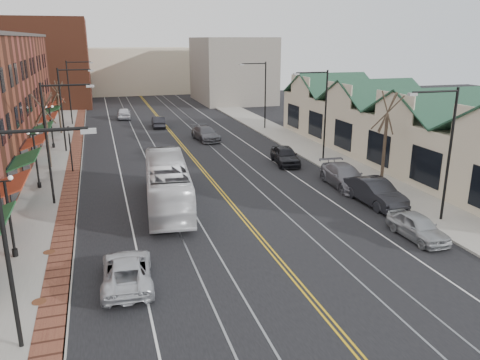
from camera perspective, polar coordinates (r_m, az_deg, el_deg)
ground at (r=21.00m, az=8.79°, el=-14.26°), size 160.00×160.00×0.00m
sidewalk_left at (r=37.84m, az=-22.01°, el=-0.85°), size 4.00×120.00×0.15m
sidewalk_right at (r=42.68m, az=11.89°, el=1.96°), size 4.00×120.00×0.15m
building_right at (r=45.35m, az=18.76°, el=5.18°), size 8.00×36.00×4.60m
backdrop_left at (r=86.52m, az=-22.70°, el=13.09°), size 14.00×18.00×14.00m
backdrop_mid at (r=101.60m, az=-12.58°, el=12.92°), size 22.00×14.00×9.00m
backdrop_right at (r=84.48m, az=-0.98°, el=13.27°), size 12.00×16.00×11.00m
streetlight_l_0 at (r=17.33m, az=-25.58°, el=-4.28°), size 3.33×0.25×8.00m
streetlight_l_1 at (r=32.72m, az=-21.82°, el=5.52°), size 3.33×0.25×8.00m
streetlight_l_2 at (r=48.51m, az=-20.46°, el=8.99°), size 3.33×0.25×8.00m
streetlight_l_3 at (r=64.41m, az=-19.76°, el=10.76°), size 3.33×0.25×8.00m
streetlight_r_0 at (r=29.81m, az=23.68°, el=4.29°), size 3.33×0.25×8.00m
streetlight_r_1 at (r=43.02m, az=9.88°, el=8.92°), size 3.33×0.25×8.00m
streetlight_r_2 at (r=57.67m, az=2.68°, el=11.11°), size 3.33×0.25×8.00m
lamppost_l_1 at (r=25.99m, az=-26.25°, el=-4.24°), size 0.84×0.28×4.27m
lamppost_l_2 at (r=37.38m, az=-23.58°, el=2.15°), size 0.84×0.28×4.27m
lamppost_l_3 at (r=51.03m, az=-22.00°, el=5.95°), size 0.84×0.28×4.27m
tree_left_near at (r=42.93m, az=-22.58°, el=5.82°), size 1.78×1.37×6.48m
tree_left_far at (r=58.73m, az=-21.24°, el=8.38°), size 1.66×1.28×6.02m
tree_right_mid at (r=37.15m, az=17.31°, el=5.18°), size 1.90×1.46×6.93m
manhole_mid at (r=22.06m, az=-23.29°, el=-13.46°), size 0.60×0.60×0.02m
manhole_far at (r=26.50m, az=-22.24°, el=-8.13°), size 0.60×0.60×0.02m
traffic_signal at (r=41.03m, az=-20.00°, el=3.97°), size 0.18×0.15×3.80m
transit_bus at (r=31.36m, az=-8.84°, el=-0.44°), size 3.70×11.46×3.14m
parked_suv at (r=22.22m, az=-13.62°, el=-10.74°), size 2.49×4.92×1.33m
parked_car_a at (r=28.08m, az=20.85°, el=-5.34°), size 1.76×4.19×1.42m
parked_car_b at (r=32.84m, az=16.14°, el=-1.42°), size 2.08×5.31×1.72m
parked_car_c at (r=36.21m, az=12.65°, el=0.46°), size 2.64×5.76×1.63m
parked_car_d at (r=41.94m, az=5.53°, el=3.01°), size 2.46×4.93×1.61m
distant_car_left at (r=60.42m, az=-9.94°, el=7.00°), size 1.69×4.33×1.41m
distant_car_right at (r=51.90m, az=-4.22°, el=5.67°), size 2.70×5.42×1.51m
distant_car_far at (r=68.13m, az=-13.97°, el=7.92°), size 2.14×4.70×1.56m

